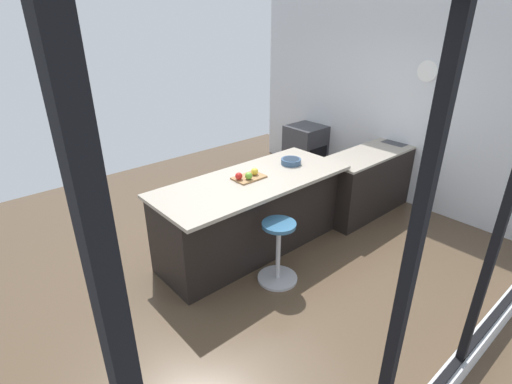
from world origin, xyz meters
name	(u,v)px	position (x,y,z in m)	size (l,w,h in m)	color
ground_plane	(252,248)	(0.00, 0.00, 0.00)	(7.05, 7.05, 0.00)	brown
window_panel_rear	(493,252)	(0.00, 2.52, 1.22)	(5.42, 0.12, 2.90)	silver
interior_partition_left	(387,102)	(-2.71, 0.00, 1.45)	(0.15, 5.05, 2.90)	silver
sink_cabinet	(383,174)	(-2.36, 0.31, 0.46)	(2.46, 0.60, 1.18)	black
oven_range	(305,150)	(-2.36, -1.27, 0.44)	(0.60, 0.61, 0.87)	#38383D
kitchen_island	(251,214)	(0.01, 0.00, 0.49)	(2.36, 0.96, 0.96)	black
stool_by_window	(278,254)	(0.19, 0.66, 0.34)	(0.44, 0.44, 0.71)	#B7B7BC
cutting_board	(249,177)	(0.03, 0.00, 0.97)	(0.36, 0.24, 0.02)	olive
apple_yellow	(255,171)	(-0.05, 0.00, 1.02)	(0.08, 0.08, 0.08)	gold
apple_red	(239,176)	(0.17, -0.01, 1.02)	(0.08, 0.08, 0.08)	red
apple_green	(249,176)	(0.08, 0.06, 1.02)	(0.08, 0.08, 0.08)	#609E2D
fruit_bowl	(291,161)	(-0.65, 0.00, 1.00)	(0.25, 0.25, 0.07)	#334C6B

